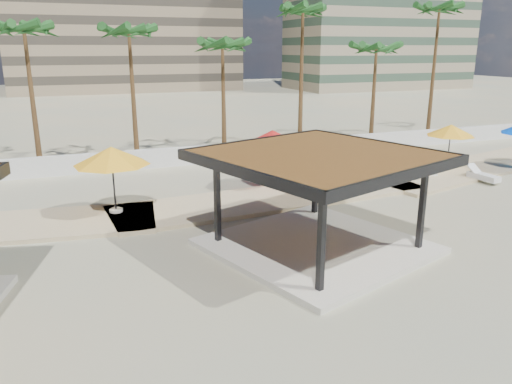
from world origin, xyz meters
The scene contains 17 objects.
ground centered at (0.00, 0.00, 0.00)m, with size 200.00×200.00×0.00m, color tan.
promenade centered at (2.00, 7.67, 0.06)m, with size 44.45×7.97×0.24m.
boundary_wall centered at (0.00, 16.00, 0.60)m, with size 56.00×0.30×1.20m, color silver.
building_mid centered at (4.00, 78.00, 14.27)m, with size 38.00×16.00×30.40m.
pavilion_central centered at (0.95, 0.67, 2.20)m, with size 9.20×9.20×3.69m.
umbrella_b centered at (-5.62, 7.32, 2.72)m, with size 4.02×4.02×2.96m.
umbrella_c centered at (2.67, 8.99, 2.71)m, with size 4.06×4.06×2.95m.
umbrella_e centered at (14.59, 9.20, 2.39)m, with size 3.51×3.51×2.58m.
lounger_b centered at (10.07, 9.24, 0.35)m, with size 0.65×1.90×0.72m.
lounger_c centered at (14.12, 5.84, 0.36)m, with size 0.83×1.98×0.73m.
lounger_d centered at (12.48, 8.51, 0.39)m, with size 1.77×2.38×0.87m.
palm_c centered at (-9.00, 18.10, 7.97)m, with size 3.00×3.00×9.13m.
palm_d centered at (-3.00, 18.90, 7.92)m, with size 3.00×3.00×9.07m.
palm_e centered at (3.00, 18.40, 7.14)m, with size 3.00×3.00×8.24m.
palm_f centered at (9.00, 18.60, 9.33)m, with size 3.00×3.00×10.58m.
palm_g centered at (15.00, 18.20, 6.94)m, with size 3.00×3.00×8.03m.
palm_h centered at (21.00, 18.80, 9.75)m, with size 3.00×3.00×11.03m.
Camera 1 is at (-7.44, -14.69, 7.24)m, focal length 35.00 mm.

